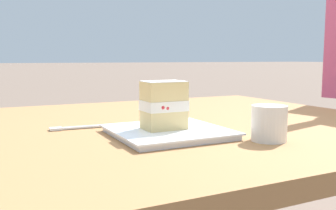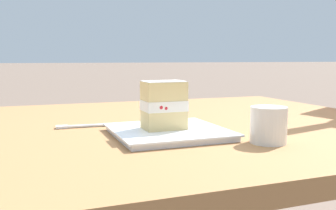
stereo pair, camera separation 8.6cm
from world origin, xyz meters
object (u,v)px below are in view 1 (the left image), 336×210
Objects in this scene: patio_table at (190,154)px; dessert_fork at (79,127)px; dessert_plate at (168,132)px; coffee_cup at (269,123)px; cake_slice at (164,105)px.

dessert_fork is (0.32, -0.01, 0.10)m from patio_table.
patio_table is 0.34m from dessert_fork.
dessert_plate reaches higher than patio_table.
dessert_plate is (0.16, 0.17, 0.11)m from patio_table.
dessert_fork is at bearing -1.06° from patio_table.
coffee_cup reaches higher than patio_table.
coffee_cup is at bearing 139.79° from cake_slice.
cake_slice reaches higher than patio_table.
dessert_plate reaches higher than dessert_fork.
cake_slice is at bearing -40.21° from coffee_cup.
dessert_fork is (0.16, -0.18, -0.00)m from dessert_plate.
dessert_fork is (0.15, -0.17, -0.07)m from cake_slice.
coffee_cup is (-0.18, 0.15, -0.03)m from cake_slice.
dessert_plate is 0.24m from dessert_fork.
cake_slice reaches higher than coffee_cup.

